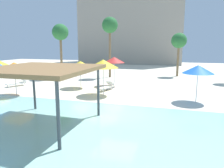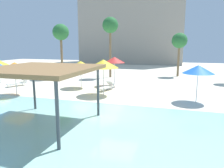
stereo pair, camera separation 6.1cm
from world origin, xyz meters
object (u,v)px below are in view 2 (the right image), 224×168
(palm_tree_2, at_px, (61,33))
(palm_tree_3, at_px, (179,41))
(beach_umbrella_blue_1, at_px, (198,69))
(lounge_chair_0, at_px, (18,83))
(beach_umbrella_orange_2, at_px, (15,67))
(beach_umbrella_red_3, at_px, (114,60))
(beach_umbrella_yellow_4, at_px, (103,64))
(beach_umbrella_yellow_6, at_px, (81,64))
(palm_tree_0, at_px, (110,27))
(lounge_chair_2, at_px, (107,86))
(shade_pavilion, at_px, (41,70))

(palm_tree_2, distance_m, palm_tree_3, 14.52)
(beach_umbrella_blue_1, distance_m, lounge_chair_0, 16.32)
(lounge_chair_0, bearing_deg, beach_umbrella_orange_2, 64.42)
(palm_tree_3, bearing_deg, lounge_chair_0, -142.18)
(lounge_chair_0, bearing_deg, beach_umbrella_blue_1, 110.75)
(beach_umbrella_red_3, height_order, lounge_chair_0, beach_umbrella_red_3)
(beach_umbrella_yellow_4, relative_size, lounge_chair_0, 1.43)
(lounge_chair_0, xyz_separation_m, palm_tree_2, (1.45, 5.94, 4.94))
(beach_umbrella_yellow_4, bearing_deg, beach_umbrella_orange_2, -161.06)
(lounge_chair_0, relative_size, palm_tree_2, 0.31)
(beach_umbrella_yellow_6, xyz_separation_m, palm_tree_3, (8.59, 10.43, 2.18))
(beach_umbrella_red_3, xyz_separation_m, beach_umbrella_yellow_6, (-2.68, -1.89, -0.33))
(beach_umbrella_blue_1, height_order, palm_tree_0, palm_tree_0)
(lounge_chair_0, bearing_deg, beach_umbrella_yellow_4, 108.56)
(lounge_chair_2, xyz_separation_m, palm_tree_0, (-2.08, 7.53, 5.75))
(beach_umbrella_blue_1, xyz_separation_m, palm_tree_0, (-9.33, 9.40, 3.79))
(beach_umbrella_blue_1, bearing_deg, lounge_chair_2, 165.51)
(beach_umbrella_red_3, xyz_separation_m, lounge_chair_0, (-8.93, -2.97, -2.19))
(shade_pavilion, height_order, beach_umbrella_yellow_4, shade_pavilion)
(beach_umbrella_blue_1, distance_m, beach_umbrella_yellow_6, 10.18)
(shade_pavilion, distance_m, lounge_chair_0, 12.10)
(palm_tree_0, bearing_deg, lounge_chair_2, -74.54)
(shade_pavilion, height_order, palm_tree_2, palm_tree_2)
(beach_umbrella_red_3, relative_size, lounge_chair_2, 1.41)
(beach_umbrella_blue_1, height_order, beach_umbrella_red_3, beach_umbrella_red_3)
(shade_pavilion, xyz_separation_m, beach_umbrella_blue_1, (7.56, 6.96, -0.44))
(beach_umbrella_yellow_4, bearing_deg, beach_umbrella_blue_1, -1.30)
(beach_umbrella_orange_2, relative_size, lounge_chair_0, 1.33)
(palm_tree_2, bearing_deg, beach_umbrella_red_3, -21.63)
(beach_umbrella_orange_2, xyz_separation_m, beach_umbrella_yellow_6, (3.55, 4.36, -0.08))
(lounge_chair_2, height_order, palm_tree_2, palm_tree_2)
(beach_umbrella_orange_2, distance_m, beach_umbrella_yellow_6, 5.62)
(beach_umbrella_orange_2, bearing_deg, beach_umbrella_blue_1, 8.78)
(shade_pavilion, bearing_deg, lounge_chair_2, 87.97)
(palm_tree_3, bearing_deg, beach_umbrella_blue_1, -84.01)
(shade_pavilion, height_order, lounge_chair_2, shade_pavilion)
(beach_umbrella_blue_1, xyz_separation_m, palm_tree_2, (-14.71, 7.13, 2.98))
(beach_umbrella_orange_2, height_order, beach_umbrella_red_3, beach_umbrella_red_3)
(beach_umbrella_red_3, height_order, lounge_chair_2, beach_umbrella_red_3)
(palm_tree_0, height_order, palm_tree_3, palm_tree_0)
(beach_umbrella_yellow_6, xyz_separation_m, palm_tree_2, (-4.79, 4.85, 3.08))
(shade_pavilion, relative_size, palm_tree_3, 0.90)
(shade_pavilion, xyz_separation_m, beach_umbrella_red_3, (0.32, 11.13, -0.21))
(beach_umbrella_red_3, bearing_deg, shade_pavilion, -91.65)
(beach_umbrella_yellow_4, height_order, lounge_chair_2, beach_umbrella_yellow_4)
(palm_tree_0, relative_size, palm_tree_3, 1.33)
(beach_umbrella_red_3, bearing_deg, palm_tree_3, 55.35)
(shade_pavilion, bearing_deg, beach_umbrella_red_3, 88.35)
(shade_pavilion, bearing_deg, beach_umbrella_yellow_4, 85.07)
(palm_tree_3, bearing_deg, beach_umbrella_yellow_6, -129.46)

